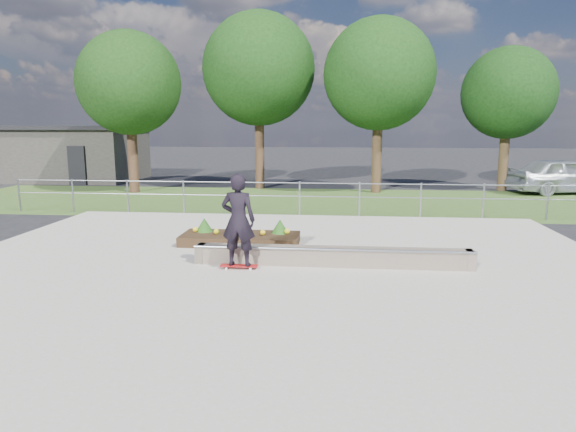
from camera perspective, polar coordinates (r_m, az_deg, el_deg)
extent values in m
plane|color=black|center=(10.11, -1.98, -7.63)|extent=(120.00, 120.00, 0.00)
cube|color=#375321|center=(20.81, 2.01, 1.66)|extent=(30.00, 8.00, 0.02)
cube|color=#AAA496|center=(10.10, -1.98, -7.47)|extent=(15.00, 15.00, 0.06)
cylinder|color=gray|center=(20.59, -27.70, 2.06)|extent=(0.06, 0.06, 1.20)
cylinder|color=gray|center=(19.56, -22.79, 2.07)|extent=(0.06, 0.06, 1.20)
cylinder|color=gray|center=(18.70, -17.38, 2.06)|extent=(0.06, 0.06, 1.20)
cylinder|color=gray|center=(18.01, -11.51, 2.02)|extent=(0.06, 0.06, 1.20)
cylinder|color=#9A9CA2|center=(17.53, -5.25, 1.97)|extent=(0.06, 0.06, 1.20)
cylinder|color=#9B9EA4|center=(17.27, 1.29, 1.88)|extent=(0.06, 0.06, 1.20)
cylinder|color=#979A9F|center=(17.24, 7.94, 1.77)|extent=(0.06, 0.06, 1.20)
cylinder|color=#979A9F|center=(17.43, 14.52, 1.64)|extent=(0.06, 0.06, 1.20)
cylinder|color=gray|center=(17.85, 20.87, 1.49)|extent=(0.06, 0.06, 1.20)
cylinder|color=gray|center=(18.48, 26.86, 1.33)|extent=(0.06, 0.06, 1.20)
cylinder|color=#929399|center=(17.20, 1.30, 3.70)|extent=(20.00, 0.04, 0.04)
cylinder|color=gray|center=(17.25, 1.29, 2.21)|extent=(20.00, 0.04, 0.04)
cube|color=#302E2A|center=(31.54, -23.53, 6.27)|extent=(8.00, 5.00, 2.80)
cube|color=black|center=(31.50, -23.72, 8.99)|extent=(8.40, 5.40, 0.20)
cube|color=black|center=(28.38, -22.41, 5.19)|extent=(0.90, 0.10, 2.00)
cylinder|color=#392116|center=(24.43, -16.83, 5.93)|extent=(0.44, 0.44, 2.93)
sphere|color=black|center=(24.44, -17.25, 13.92)|extent=(4.55, 4.55, 4.55)
cylinder|color=#362115|center=(24.87, -3.17, 6.93)|extent=(0.44, 0.44, 3.38)
sphere|color=black|center=(24.96, -3.26, 15.99)|extent=(5.25, 5.25, 5.25)
cylinder|color=#362415|center=(23.65, 9.82, 6.36)|extent=(0.44, 0.44, 3.15)
sphere|color=black|center=(23.70, 10.10, 15.25)|extent=(4.90, 4.90, 4.90)
cylinder|color=#372816|center=(26.26, 22.80, 5.59)|extent=(0.44, 0.44, 2.70)
sphere|color=black|center=(26.24, 23.28, 12.45)|extent=(4.20, 4.20, 4.20)
cube|color=brown|center=(11.20, 4.91, -4.50)|extent=(6.00, 0.40, 0.40)
cylinder|color=gray|center=(10.96, 4.91, -3.76)|extent=(6.00, 0.06, 0.06)
cube|color=brown|center=(11.60, -9.61, -4.10)|extent=(0.15, 0.42, 0.40)
cube|color=#68584D|center=(11.54, 19.51, -4.62)|extent=(0.15, 0.42, 0.40)
cube|color=black|center=(13.23, -5.32, -2.56)|extent=(3.00, 1.20, 0.25)
sphere|color=yellow|center=(13.56, -10.25, -1.48)|extent=(0.14, 0.14, 0.14)
sphere|color=yellow|center=(13.22, -7.98, -1.72)|extent=(0.14, 0.14, 0.14)
sphere|color=yellow|center=(13.28, -5.26, -1.60)|extent=(0.14, 0.14, 0.14)
sphere|color=yellow|center=(12.99, -2.82, -1.84)|extent=(0.14, 0.14, 0.14)
sphere|color=yellow|center=(13.11, -0.10, -1.71)|extent=(0.14, 0.14, 0.14)
cone|color=#1C4914|center=(13.63, -9.28, -0.96)|extent=(0.44, 0.44, 0.36)
cone|color=#1C4E16|center=(13.41, -5.14, -1.05)|extent=(0.44, 0.44, 0.36)
cone|color=#1D4915|center=(13.26, -0.89, -1.14)|extent=(0.44, 0.44, 0.36)
cylinder|color=silver|center=(10.96, -6.88, -5.81)|extent=(0.05, 0.03, 0.05)
cylinder|color=white|center=(11.13, -6.68, -5.56)|extent=(0.05, 0.03, 0.05)
cylinder|color=white|center=(10.86, -4.19, -5.92)|extent=(0.05, 0.03, 0.05)
cylinder|color=white|center=(11.03, -4.03, -5.66)|extent=(0.05, 0.03, 0.05)
cylinder|color=#97979C|center=(11.04, -6.79, -5.56)|extent=(0.02, 0.18, 0.02)
cylinder|color=gray|center=(10.94, -4.11, -5.65)|extent=(0.02, 0.18, 0.02)
cube|color=maroon|center=(10.98, -5.46, -5.51)|extent=(0.80, 0.21, 0.02)
imported|color=black|center=(10.76, -5.55, -0.44)|extent=(0.73, 0.50, 1.95)
imported|color=#B3B8BD|center=(26.13, 28.24, 3.97)|extent=(5.08, 2.95, 1.62)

